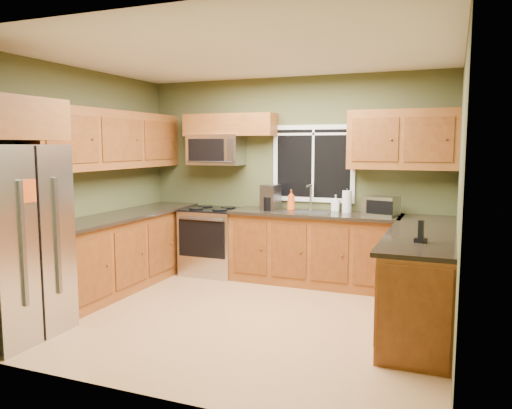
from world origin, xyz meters
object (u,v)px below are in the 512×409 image
Objects in this scene: soap_bottle_c at (272,202)px; soap_bottle_a at (291,200)px; toaster_oven at (381,206)px; cordless_phone at (421,236)px; microwave at (216,150)px; coffee_maker at (270,198)px; soap_bottle_b at (336,203)px; paper_towel_roll at (347,202)px; range at (213,241)px; refrigerator at (11,242)px; kettle at (276,200)px.

soap_bottle_a is at bearing -27.50° from soap_bottle_c.
toaster_oven is 2.26× the size of cordless_phone.
toaster_oven reaches higher than cordless_phone.
microwave is at bearing 176.28° from toaster_oven.
coffee_maker reaches higher than soap_bottle_b.
soap_bottle_a reaches higher than soap_bottle_c.
toaster_oven is at bearing -3.58° from soap_bottle_a.
soap_bottle_c is at bearing 176.08° from paper_towel_roll.
range is 2.11× the size of toaster_oven.
cordless_phone is (2.00, -1.60, -0.10)m from coffee_maker.
refrigerator reaches higher than coffee_maker.
cordless_phone is (2.85, -1.57, 0.53)m from range.
soap_bottle_a is at bearing 7.26° from coffee_maker.
range is 1.79m from soap_bottle_b.
paper_towel_roll is 1.11× the size of soap_bottle_a.
soap_bottle_b is at bearing 13.92° from coffee_maker.
soap_bottle_a is 1.66× the size of soap_bottle_c.
refrigerator is at bearing -128.29° from soap_bottle_b.
soap_bottle_a is (-1.16, 0.07, 0.02)m from toaster_oven.
soap_bottle_b is 0.88m from soap_bottle_c.
soap_bottle_a reaches higher than range.
refrigerator is 1.92× the size of range.
range is 2.80× the size of coffee_maker.
toaster_oven is at bearing -21.65° from soap_bottle_b.
coffee_maker reaches higher than soap_bottle_c.
microwave is at bearing -179.29° from paper_towel_roll.
soap_bottle_a is (-0.71, -0.10, -0.00)m from paper_towel_roll.
paper_towel_roll is 1.04m from soap_bottle_c.
toaster_oven is 1.17m from soap_bottle_a.
kettle is (0.03, 0.14, -0.04)m from coffee_maker.
refrigerator reaches higher than kettle.
coffee_maker is at bearing 61.17° from refrigerator.
coffee_maker is at bearing 178.52° from toaster_oven.
toaster_oven is at bearing -9.26° from soap_bottle_c.
toaster_oven is 1.79× the size of kettle.
microwave reaches higher than cordless_phone.
refrigerator is at bearing -122.69° from soap_bottle_a.
kettle reaches higher than toaster_oven.
cordless_phone is at bearing -57.07° from soap_bottle_b.
range is 1.28m from soap_bottle_a.
paper_towel_roll is (1.84, 0.16, 0.61)m from range.
toaster_oven is 1.45× the size of paper_towel_roll.
paper_towel_roll is 1.44× the size of soap_bottle_b.
soap_bottle_b is (0.83, 0.21, -0.05)m from coffee_maker.
microwave is 3.86× the size of cordless_phone.
soap_bottle_b is 1.28× the size of soap_bottle_c.
paper_towel_roll reaches higher than soap_bottle_a.
kettle reaches higher than soap_bottle_c.
refrigerator is 5.88× the size of paper_towel_roll.
soap_bottle_a is (1.13, -0.08, -0.65)m from microwave.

